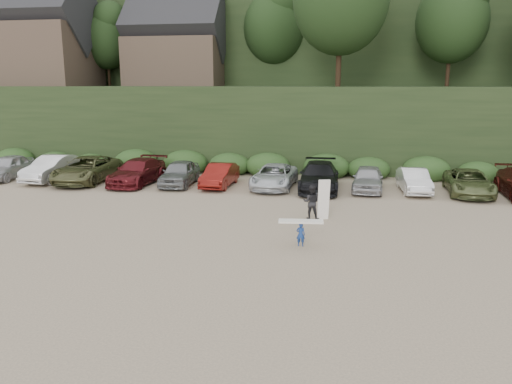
# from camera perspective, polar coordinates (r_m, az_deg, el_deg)

# --- Properties ---
(ground) EXTENTS (120.00, 120.00, 0.00)m
(ground) POSITION_cam_1_polar(r_m,az_deg,el_deg) (20.41, 2.57, -5.49)
(ground) COLOR tan
(ground) RESTS_ON ground
(hillside_backdrop) EXTENTS (90.00, 41.50, 28.00)m
(hillside_backdrop) POSITION_cam_1_polar(r_m,az_deg,el_deg) (55.50, 7.22, 17.39)
(hillside_backdrop) COLOR black
(hillside_backdrop) RESTS_ON ground
(parked_cars) EXTENTS (39.74, 5.88, 1.63)m
(parked_cars) POSITION_cam_1_polar(r_m,az_deg,el_deg) (30.12, 2.26, 1.85)
(parked_cars) COLOR #B1B2B7
(parked_cars) RESTS_ON ground
(child_surfer) EXTENTS (1.77, 0.65, 1.04)m
(child_surfer) POSITION_cam_1_polar(r_m,az_deg,el_deg) (19.52, 5.14, -4.20)
(child_surfer) COLOR navy
(child_surfer) RESTS_ON ground
(adult_surfer) EXTENTS (1.27, 0.67, 1.92)m
(adult_surfer) POSITION_cam_1_polar(r_m,az_deg,el_deg) (23.42, 6.48, -1.12)
(adult_surfer) COLOR black
(adult_surfer) RESTS_ON ground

